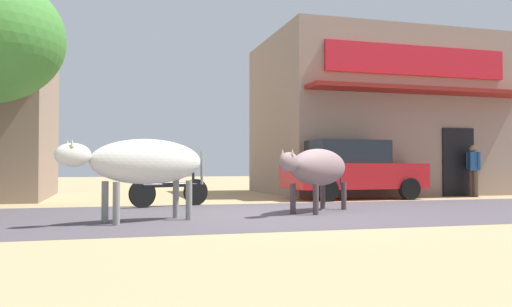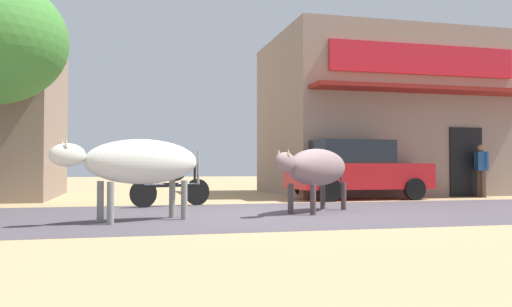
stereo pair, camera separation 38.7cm
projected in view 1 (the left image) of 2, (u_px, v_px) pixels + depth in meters
name	position (u px, v px, depth m)	size (l,w,h in m)	color
ground	(279.00, 214.00, 10.16)	(80.00, 80.00, 0.00)	tan
asphalt_road	(279.00, 214.00, 10.16)	(72.00, 5.51, 0.00)	#4F474F
storefront_right_club	(374.00, 118.00, 18.48)	(7.57, 6.32, 5.27)	gray
parked_hatchback_car	(350.00, 169.00, 14.89)	(3.88, 2.09, 1.64)	red
parked_motorcycle	(171.00, 186.00, 12.02)	(1.87, 0.79, 1.06)	black
cow_near_brown	(145.00, 162.00, 8.69)	(2.51, 1.41, 1.36)	silver
cow_far_dark	(318.00, 168.00, 10.57)	(2.30, 2.21, 1.27)	gray
pedestrian_by_shop	(473.00, 167.00, 15.96)	(0.40, 0.61, 1.57)	brown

